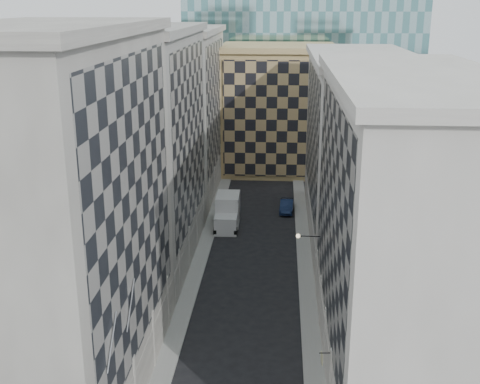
% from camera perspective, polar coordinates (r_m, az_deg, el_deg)
% --- Properties ---
extents(sidewalk_west, '(1.50, 100.00, 0.15)m').
position_cam_1_polar(sidewalk_west, '(58.74, -4.12, -7.33)').
color(sidewalk_west, gray).
rests_on(sidewalk_west, ground).
extents(sidewalk_east, '(1.50, 100.00, 0.15)m').
position_cam_1_polar(sidewalk_east, '(58.27, 6.26, -7.61)').
color(sidewalk_east, gray).
rests_on(sidewalk_east, ground).
extents(bldg_left_a, '(10.80, 22.80, 23.70)m').
position_cam_1_polar(bldg_left_a, '(38.54, -16.77, -2.81)').
color(bldg_left_a, gray).
rests_on(bldg_left_a, ground).
extents(bldg_left_b, '(10.80, 22.80, 22.70)m').
position_cam_1_polar(bldg_left_b, '(58.88, -9.40, 4.14)').
color(bldg_left_b, gray).
rests_on(bldg_left_b, ground).
extents(bldg_left_c, '(10.80, 22.80, 21.70)m').
position_cam_1_polar(bldg_left_c, '(80.10, -5.83, 7.45)').
color(bldg_left_c, gray).
rests_on(bldg_left_c, ground).
extents(bldg_right_a, '(10.80, 26.80, 20.70)m').
position_cam_1_polar(bldg_right_a, '(41.23, 15.32, -3.58)').
color(bldg_right_a, '#BCB7AC').
rests_on(bldg_right_a, ground).
extents(bldg_right_b, '(10.80, 28.80, 19.70)m').
position_cam_1_polar(bldg_right_b, '(66.93, 11.01, 4.37)').
color(bldg_right_b, '#BCB7AC').
rests_on(bldg_right_b, ground).
extents(tan_block, '(16.80, 14.80, 18.80)m').
position_cam_1_polar(tan_block, '(91.91, 3.57, 7.93)').
color(tan_block, tan).
rests_on(tan_block, ground).
extents(flagpoles_left, '(0.10, 6.33, 2.33)m').
position_cam_1_polar(flagpoles_left, '(34.31, -11.14, -12.02)').
color(flagpoles_left, gray).
rests_on(flagpoles_left, ground).
extents(bracket_lamp, '(1.98, 0.36, 0.36)m').
position_cam_1_polar(bracket_lamp, '(50.30, 5.73, -4.17)').
color(bracket_lamp, black).
rests_on(bracket_lamp, ground).
extents(box_truck, '(2.69, 6.46, 3.53)m').
position_cam_1_polar(box_truck, '(69.28, -1.20, -2.02)').
color(box_truck, silver).
rests_on(box_truck, ground).
extents(dark_car, '(1.82, 4.63, 1.50)m').
position_cam_1_polar(dark_car, '(74.43, 4.45, -1.31)').
color(dark_car, '#101C3B').
rests_on(dark_car, ground).
extents(shop_sign, '(0.77, 0.67, 0.75)m').
position_cam_1_polar(shop_sign, '(38.72, 7.80, -15.31)').
color(shop_sign, black).
rests_on(shop_sign, ground).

